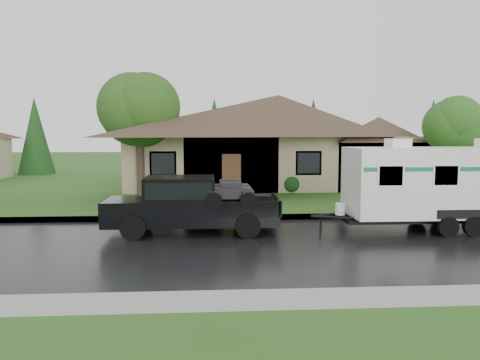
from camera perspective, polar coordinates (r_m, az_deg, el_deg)
name	(u,v)px	position (r m, az deg, el deg)	size (l,w,h in m)	color
ground	(280,231)	(16.20, 4.85, -6.19)	(140.00, 140.00, 0.00)	#29551A
road	(290,244)	(14.27, 6.06, -7.81)	(140.00, 8.00, 0.01)	black
curb	(271,217)	(18.37, 3.81, -4.52)	(140.00, 0.50, 0.15)	gray
lawn	(246,183)	(30.94, 0.74, -0.34)	(140.00, 26.00, 0.15)	#29551A
house_main	(284,129)	(29.88, 5.33, 6.18)	(19.44, 10.80, 6.90)	tan
tree_left_green	(139,114)	(24.67, -12.16, 7.89)	(3.64, 3.64, 6.02)	#382B1E
tree_right_green	(454,127)	(26.81, 24.67, 5.93)	(3.08, 3.08, 5.09)	#382B1E
shrub_row	(291,183)	(25.50, 6.22, -0.37)	(13.60, 1.00, 1.00)	#143814
pickup_truck	(189,203)	(15.71, -6.28, -2.80)	(5.70, 2.17, 1.90)	black
travel_trailer	(445,182)	(17.58, 23.72, -0.20)	(7.03, 2.47, 3.15)	silver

